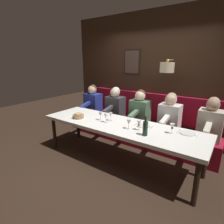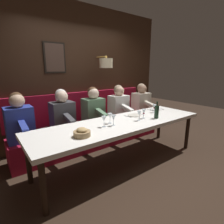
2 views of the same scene
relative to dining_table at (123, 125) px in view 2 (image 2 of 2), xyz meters
name	(u,v)px [view 2 (image 2 of 2)]	position (x,y,z in m)	size (l,w,h in m)	color
ground_plane	(122,162)	(0.00, 0.00, -0.68)	(12.00, 12.00, 0.00)	#332319
dining_table	(123,125)	(0.00, 0.00, 0.00)	(0.90, 3.02, 0.74)	white
banquette_bench	(95,135)	(0.89, 0.00, -0.46)	(0.52, 3.22, 0.45)	maroon
back_wall_panel	(80,79)	(1.46, 0.00, 0.68)	(0.59, 4.42, 2.90)	#382316
diner_nearest	(141,101)	(0.88, -1.35, 0.13)	(0.60, 0.40, 0.79)	beige
diner_near	(119,104)	(0.88, -0.63, 0.13)	(0.60, 0.40, 0.79)	white
diner_middle	(93,108)	(0.88, 0.03, 0.13)	(0.60, 0.40, 0.79)	#567A5B
diner_far	(62,113)	(0.88, 0.68, 0.13)	(0.60, 0.40, 0.79)	#3D3D42
diner_farthest	(19,119)	(0.88, 1.38, 0.13)	(0.60, 0.40, 0.79)	#283893
place_setting_0	(134,115)	(0.16, -0.42, 0.07)	(0.24, 0.31, 0.01)	silver
place_setting_1	(155,109)	(0.25, -1.12, 0.07)	(0.24, 0.32, 0.01)	white
wine_glass_0	(110,116)	(0.06, 0.22, 0.17)	(0.07, 0.07, 0.16)	silver
wine_glass_1	(114,118)	(-0.07, 0.24, 0.17)	(0.07, 0.07, 0.16)	silver
wine_glass_2	(154,107)	(0.11, -0.91, 0.17)	(0.07, 0.07, 0.16)	silver
wine_glass_3	(104,119)	(-0.03, 0.39, 0.17)	(0.07, 0.07, 0.16)	silver
wine_glass_4	(139,114)	(-0.11, -0.26, 0.17)	(0.07, 0.07, 0.16)	silver
wine_glass_5	(144,112)	(-0.06, -0.43, 0.17)	(0.07, 0.07, 0.16)	silver
wine_bottle	(157,112)	(-0.20, -0.60, 0.17)	(0.08, 0.08, 0.30)	black
bread_bowl	(82,133)	(-0.18, 0.84, 0.11)	(0.22, 0.22, 0.12)	#9E7F56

